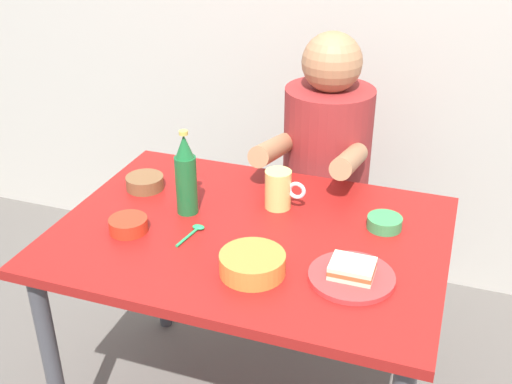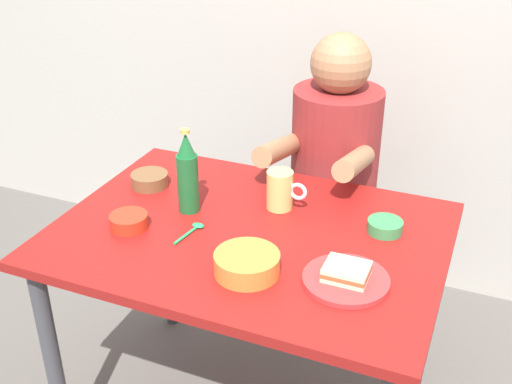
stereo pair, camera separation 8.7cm
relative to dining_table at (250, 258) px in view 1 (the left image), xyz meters
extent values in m
cube|color=maroon|center=(0.00, 0.00, 0.08)|extent=(1.10, 0.80, 0.03)
cylinder|color=#3F3F44|center=(-0.49, -0.34, -0.29)|extent=(0.05, 0.05, 0.71)
cylinder|color=#3F3F44|center=(-0.49, 0.34, -0.29)|extent=(0.05, 0.05, 0.71)
cylinder|color=#3F3F44|center=(0.49, 0.34, -0.29)|extent=(0.05, 0.05, 0.71)
cylinder|color=#4C4C51|center=(0.07, 0.63, -0.44)|extent=(0.08, 0.08, 0.41)
cylinder|color=#2D2D33|center=(0.07, 0.63, -0.22)|extent=(0.34, 0.34, 0.04)
cylinder|color=maroon|center=(0.07, 0.63, 0.06)|extent=(0.32, 0.32, 0.52)
sphere|color=#A0704C|center=(0.07, 0.63, 0.42)|extent=(0.21, 0.21, 0.21)
cylinder|color=#A0704C|center=(-0.06, 0.38, 0.18)|extent=(0.07, 0.31, 0.14)
cylinder|color=#A0704C|center=(0.20, 0.38, 0.18)|extent=(0.07, 0.31, 0.14)
cylinder|color=red|center=(0.32, -0.14, 0.10)|extent=(0.22, 0.22, 0.01)
cube|color=beige|center=(0.32, -0.14, 0.11)|extent=(0.11, 0.09, 0.01)
cube|color=#9E592D|center=(0.32, -0.14, 0.13)|extent=(0.11, 0.09, 0.01)
cube|color=beige|center=(0.32, -0.14, 0.14)|extent=(0.11, 0.09, 0.01)
cylinder|color=#D1BC66|center=(0.03, 0.16, 0.15)|extent=(0.08, 0.08, 0.12)
torus|color=silver|center=(0.09, 0.16, 0.16)|extent=(0.06, 0.01, 0.06)
cylinder|color=#19602D|center=(-0.21, 0.04, 0.18)|extent=(0.06, 0.06, 0.18)
cone|color=#19602D|center=(-0.21, 0.04, 0.31)|extent=(0.05, 0.05, 0.07)
cylinder|color=#BFB74C|center=(-0.21, 0.04, 0.35)|extent=(0.03, 0.03, 0.01)
cylinder|color=brown|center=(-0.41, 0.13, 0.11)|extent=(0.12, 0.12, 0.04)
cylinder|color=brown|center=(-0.41, 0.13, 0.12)|extent=(0.10, 0.10, 0.02)
cylinder|color=#388C4C|center=(0.36, 0.14, 0.11)|extent=(0.10, 0.10, 0.03)
cylinder|color=#5B643A|center=(0.36, 0.14, 0.12)|extent=(0.08, 0.08, 0.02)
cylinder|color=orange|center=(0.08, -0.19, 0.12)|extent=(0.17, 0.17, 0.05)
cylinder|color=#B25B2D|center=(0.08, -0.19, 0.13)|extent=(0.14, 0.14, 0.02)
cylinder|color=red|center=(-0.33, -0.12, 0.11)|extent=(0.11, 0.11, 0.04)
cylinder|color=#A33521|center=(-0.33, -0.12, 0.12)|extent=(0.09, 0.09, 0.02)
cylinder|color=#26A559|center=(-0.15, -0.09, 0.10)|extent=(0.02, 0.11, 0.01)
ellipsoid|color=#26A559|center=(-0.14, -0.04, 0.10)|extent=(0.04, 0.02, 0.01)
camera|label=1|loc=(0.52, -1.43, 1.03)|focal=44.00mm
camera|label=2|loc=(0.60, -1.40, 1.03)|focal=44.00mm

